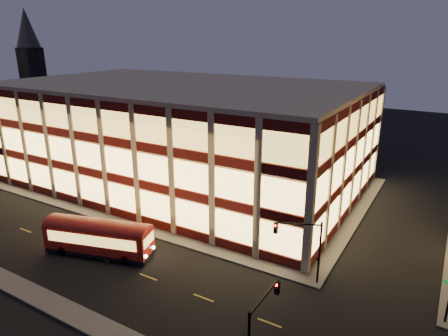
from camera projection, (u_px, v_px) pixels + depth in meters
The scene contains 10 objects.
ground at pixel (116, 226), 45.93m from camera, with size 200.00×200.00×0.00m, color black.
sidewalk_office_south at pixel (104, 217), 48.17m from camera, with size 54.00×2.00×0.15m, color #514F4C.
sidewalk_office_east at pixel (355, 215), 48.67m from camera, with size 2.00×30.00×0.15m, color #514F4C.
sidewalk_near at pixel (9, 282), 35.28m from camera, with size 100.00×2.00×0.15m, color #514F4C.
office_building at pixel (181, 133), 58.89m from camera, with size 50.45×30.45×14.50m.
church_tower at pixel (34, 82), 109.66m from camera, with size 5.00×5.00×18.00m, color #2D2621.
church_spire at pixel (26, 28), 105.28m from camera, with size 6.00×6.00×10.00m, color #4C473F.
traffic_signal_far at pixel (304, 241), 34.09m from camera, with size 3.79×1.87×6.00m.
traffic_signal_near at pixel (260, 324), 24.25m from camera, with size 0.32×4.45×6.00m.
trolley_bus at pixel (99, 235), 39.49m from camera, with size 11.09×5.60×3.65m.
Camera 1 is at (31.84, -29.41, 20.74)m, focal length 32.00 mm.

